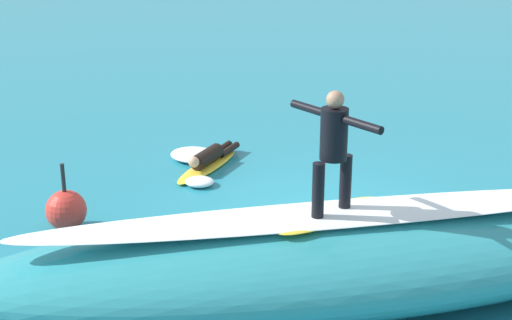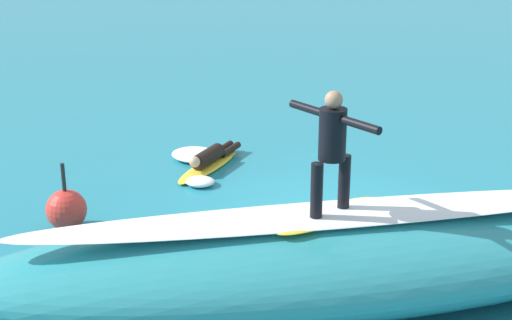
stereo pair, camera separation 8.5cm
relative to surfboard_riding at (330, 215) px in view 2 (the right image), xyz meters
The scene contains 10 objects.
ground_plane 3.02m from the surfboard_riding, 90.93° to the right, with size 120.00×120.00×0.00m, color teal.
wave_crest 0.66m from the surfboard_riding, 165.28° to the right, with size 9.96×2.57×1.25m, color teal.
wave_foam_lip 0.05m from the surfboard_riding, 165.28° to the right, with size 8.46×0.90×0.08m, color white.
surfboard_riding is the anchor object (origin of this frame).
surfer_riding 0.99m from the surfboard_riding, 88.21° to the left, with size 1.13×1.21×1.64m.
surfboard_paddling 5.68m from the surfboard_riding, 65.81° to the right, with size 2.23×0.49×0.10m, color yellow.
surfer_paddling 5.74m from the surfboard_riding, 66.80° to the right, with size 0.88×1.74×0.32m.
buoy_marker 4.80m from the surfboard_riding, 25.95° to the right, with size 0.67×0.67×1.15m.
foam_patch_near 4.86m from the surfboard_riding, 60.69° to the right, with size 0.55×0.49×0.17m, color white.
foam_patch_mid 6.31m from the surfboard_riding, 65.07° to the right, with size 1.06×0.92×0.17m, color white.
Camera 2 is at (0.40, 11.78, 5.27)m, focal length 52.75 mm.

